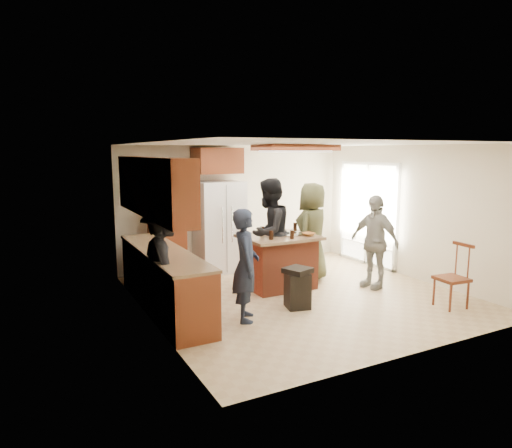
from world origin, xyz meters
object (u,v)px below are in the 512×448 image
person_counter (164,264)px  spindle_chair (453,278)px  person_front_left (246,265)px  person_behind_left (269,233)px  refrigerator (219,227)px  kitchen_island (279,261)px  trash_bin (297,288)px  person_behind_right (312,232)px  person_side_right (374,241)px

person_counter → spindle_chair: 4.35m
person_front_left → person_behind_left: person_behind_left is taller
refrigerator → kitchen_island: refrigerator is taller
trash_bin → spindle_chair: size_ratio=0.63×
trash_bin → kitchen_island: bearing=74.8°
person_front_left → person_behind_right: person_behind_right is taller
person_behind_left → person_counter: bearing=-8.8°
person_counter → refrigerator: bearing=-40.6°
person_behind_right → person_side_right: person_behind_right is taller
kitchen_island → trash_bin: kitchen_island is taller
person_side_right → trash_bin: 1.88m
kitchen_island → trash_bin: bearing=-105.2°
trash_bin → person_behind_right: bearing=47.8°
person_behind_right → refrigerator: bearing=-80.7°
trash_bin → spindle_chair: bearing=-26.9°
person_side_right → person_counter: bearing=-102.4°
person_front_left → person_behind_right: (2.00, 1.27, 0.11)m
person_side_right → person_front_left: bearing=-93.6°
person_front_left → person_behind_left: size_ratio=0.83×
person_front_left → spindle_chair: bearing=-84.1°
person_behind_left → person_counter: 2.33m
person_behind_left → kitchen_island: person_behind_left is taller
person_side_right → spindle_chair: bearing=2.1°
person_front_left → person_counter: person_counter is taller
person_front_left → trash_bin: 1.05m
person_behind_left → refrigerator: bearing=-106.2°
person_front_left → refrigerator: bearing=8.3°
person_front_left → person_counter: bearing=91.4°
refrigerator → kitchen_island: bearing=-73.1°
person_behind_left → person_front_left: bearing=18.6°
person_behind_right → trash_bin: size_ratio=2.89×
person_behind_right → person_counter: person_behind_right is taller
person_side_right → refrigerator: 3.02m
person_behind_right → spindle_chair: bearing=83.0°
refrigerator → spindle_chair: (2.31, -3.68, -0.45)m
person_behind_right → person_behind_left: bearing=-35.4°
person_behind_right → person_counter: bearing=-16.7°
person_behind_left → refrigerator: (-0.37, 1.37, -0.06)m
person_front_left → person_behind_left: 1.73m
person_front_left → trash_bin: (0.93, 0.09, -0.48)m
trash_bin → person_counter: bearing=170.1°
person_behind_right → person_side_right: 1.13m
person_front_left → person_behind_right: 2.37m
person_counter → spindle_chair: person_counter is taller
person_behind_left → refrigerator: 1.42m
kitchen_island → trash_bin: 1.11m
person_front_left → spindle_chair: person_front_left is taller
spindle_chair → refrigerator: bearing=122.1°
person_side_right → kitchen_island: person_side_right is taller
person_behind_left → person_side_right: person_behind_left is taller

